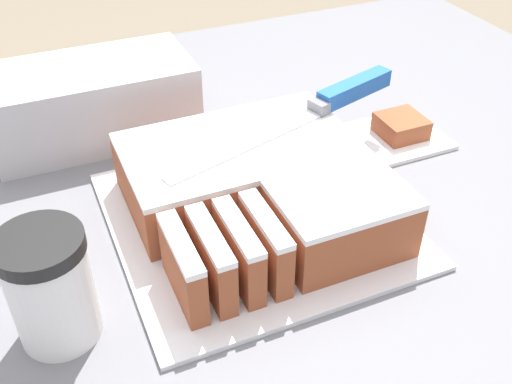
{
  "coord_description": "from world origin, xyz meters",
  "views": [
    {
      "loc": [
        -0.17,
        -0.5,
        1.36
      ],
      "look_at": [
        0.04,
        -0.02,
        0.96
      ],
      "focal_mm": 42.0,
      "sensor_mm": 36.0,
      "label": 1
    }
  ],
  "objects": [
    {
      "name": "cake_board",
      "position": [
        0.04,
        -0.02,
        0.92
      ],
      "size": [
        0.32,
        0.32,
        0.01
      ],
      "color": "silver",
      "rests_on": "countertop"
    },
    {
      "name": "cake",
      "position": [
        0.05,
        -0.01,
        0.96
      ],
      "size": [
        0.26,
        0.26,
        0.07
      ],
      "color": "#994C2D",
      "rests_on": "cake_board"
    },
    {
      "name": "knife",
      "position": [
        0.18,
        0.07,
        1.0
      ],
      "size": [
        0.34,
        0.12,
        0.02
      ],
      "rotation": [
        0.0,
        0.0,
        3.44
      ],
      "color": "silver",
      "rests_on": "cake"
    },
    {
      "name": "coffee_cup",
      "position": [
        -0.19,
        -0.09,
        0.97
      ],
      "size": [
        0.08,
        0.08,
        0.12
      ],
      "color": "white",
      "rests_on": "countertop"
    },
    {
      "name": "paper_napkin",
      "position": [
        0.29,
        0.07,
        0.92
      ],
      "size": [
        0.11,
        0.11,
        0.01
      ],
      "color": "white",
      "rests_on": "countertop"
    },
    {
      "name": "brownie",
      "position": [
        0.29,
        0.07,
        0.93
      ],
      "size": [
        0.06,
        0.06,
        0.03
      ],
      "color": "#994C2D",
      "rests_on": "paper_napkin"
    },
    {
      "name": "storage_box",
      "position": [
        -0.09,
        0.25,
        0.96
      ],
      "size": [
        0.27,
        0.14,
        0.1
      ],
      "color": "#B2B2B7",
      "rests_on": "countertop"
    }
  ]
}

